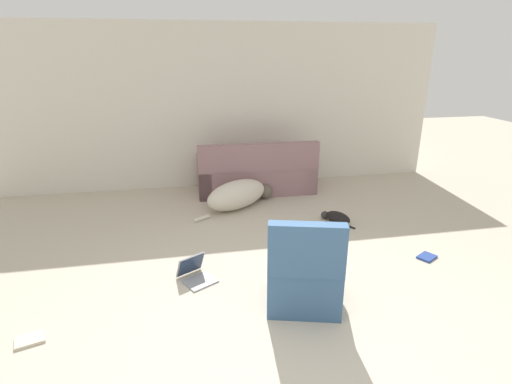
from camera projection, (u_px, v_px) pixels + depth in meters
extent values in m
plane|color=#BCB29E|center=(281.00, 349.00, 3.17)|extent=(20.00, 20.00, 0.00)
cube|color=beige|center=(219.00, 107.00, 6.62)|extent=(7.55, 0.06, 2.66)
cube|color=gray|center=(256.00, 178.00, 6.65)|extent=(1.92, 0.81, 0.45)
cube|color=gray|center=(259.00, 157.00, 6.20)|extent=(1.91, 0.18, 0.43)
cube|color=gray|center=(305.00, 171.00, 6.76)|extent=(0.21, 0.78, 0.59)
cube|color=gray|center=(204.00, 176.00, 6.49)|extent=(0.21, 0.78, 0.59)
ellipsoid|color=beige|center=(237.00, 195.00, 5.91)|extent=(1.13, 0.95, 0.42)
sphere|color=brown|center=(265.00, 191.00, 6.32)|extent=(0.33, 0.33, 0.24)
cylinder|color=beige|center=(202.00, 218.00, 5.54)|extent=(0.25, 0.19, 0.05)
ellipsoid|color=black|center=(338.00, 218.00, 5.43)|extent=(0.36, 0.41, 0.16)
sphere|color=#2D2B2B|center=(325.00, 215.00, 5.58)|extent=(0.15, 0.15, 0.11)
cylinder|color=black|center=(352.00, 227.00, 5.30)|extent=(0.07, 0.09, 0.02)
cube|color=gray|center=(200.00, 281.00, 4.07)|extent=(0.38, 0.36, 0.02)
cube|color=gray|center=(190.00, 264.00, 4.15)|extent=(0.32, 0.24, 0.24)
cube|color=#23334C|center=(191.00, 265.00, 4.15)|extent=(0.29, 0.22, 0.21)
cube|color=#28428E|center=(427.00, 257.00, 4.54)|extent=(0.25, 0.24, 0.02)
cube|color=beige|center=(30.00, 339.00, 3.25)|extent=(0.26, 0.23, 0.02)
cube|color=#385B84|center=(304.00, 283.00, 3.67)|extent=(0.77, 0.71, 0.44)
cube|color=#385B84|center=(307.00, 250.00, 3.30)|extent=(0.66, 0.29, 0.47)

